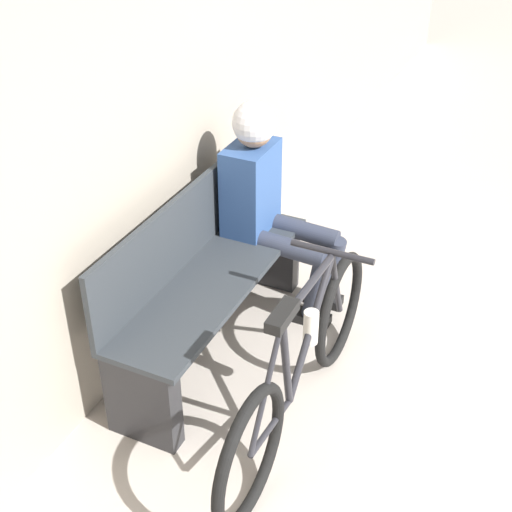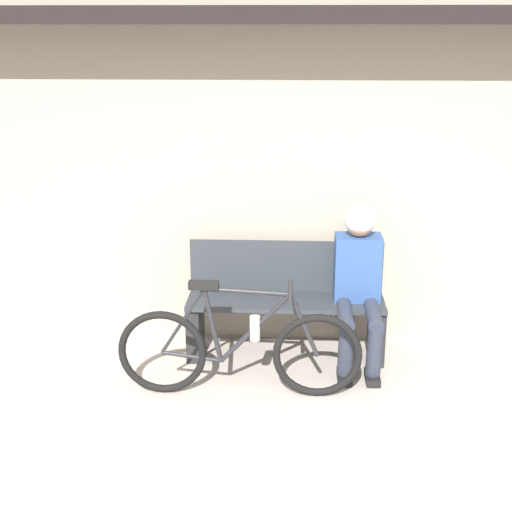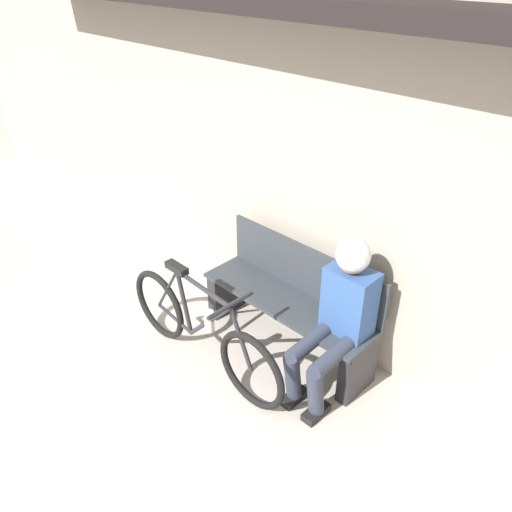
# 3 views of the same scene
# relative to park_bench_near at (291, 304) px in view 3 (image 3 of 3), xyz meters

# --- Properties ---
(storefront_wall) EXTENTS (12.00, 0.56, 3.20)m
(storefront_wall) POSITION_rel_park_bench_near_xyz_m (0.01, 0.32, 1.26)
(storefront_wall) COLOR #9E9384
(storefront_wall) RESTS_ON ground_plane
(park_bench_near) EXTENTS (1.48, 0.42, 0.87)m
(park_bench_near) POSITION_rel_park_bench_near_xyz_m (0.00, 0.00, 0.00)
(park_bench_near) COLOR #2D3338
(park_bench_near) RESTS_ON ground_plane
(bicycle) EXTENTS (1.67, 0.40, 0.83)m
(bicycle) POSITION_rel_park_bench_near_xyz_m (-0.31, -0.66, -0.06)
(bicycle) COLOR black
(bicycle) RESTS_ON ground_plane
(person_seated) EXTENTS (0.34, 0.65, 1.21)m
(person_seated) POSITION_rel_park_bench_near_xyz_m (0.53, -0.12, 0.30)
(person_seated) COLOR #2D3342
(person_seated) RESTS_ON ground_plane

